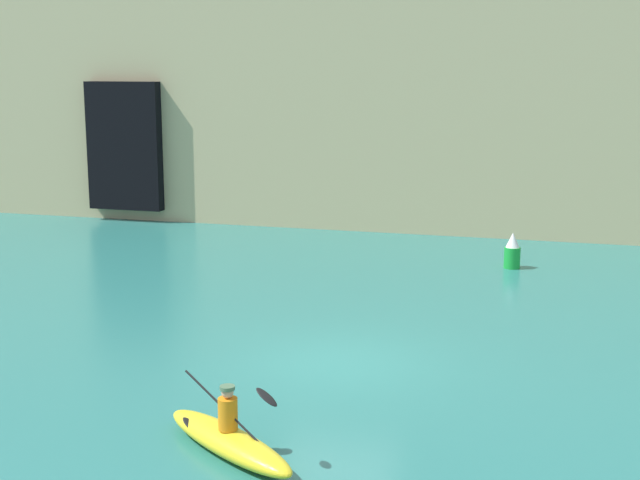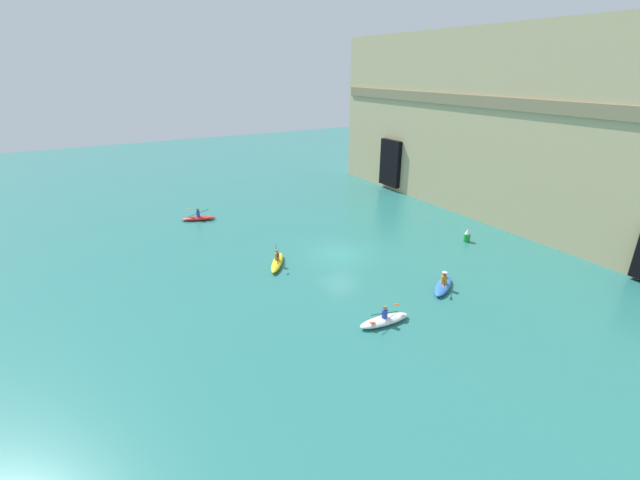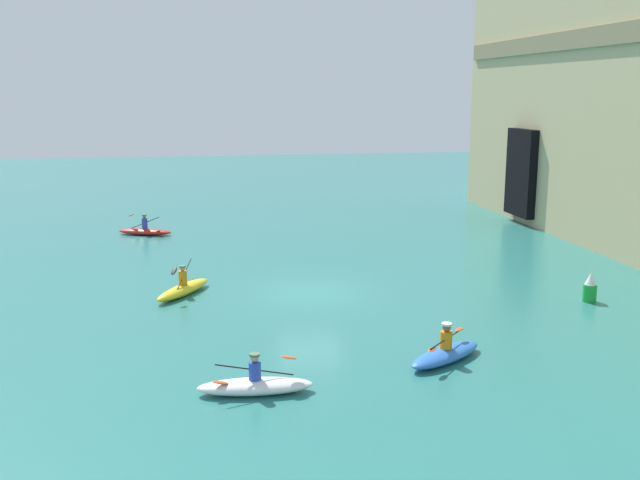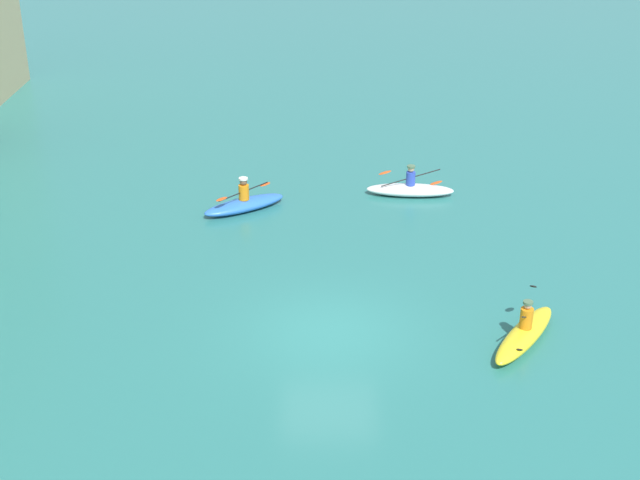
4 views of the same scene
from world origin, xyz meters
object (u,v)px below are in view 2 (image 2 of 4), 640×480
at_px(kayak_blue, 443,285).
at_px(kayak_white, 384,320).
at_px(kayak_red, 199,218).
at_px(marker_buoy, 467,236).
at_px(kayak_yellow, 277,262).

height_order(kayak_blue, kayak_white, kayak_blue).
bearing_deg(kayak_blue, kayak_red, 82.31).
xyz_separation_m(kayak_blue, marker_buoy, (-4.73, 7.20, 0.27)).
bearing_deg(kayak_yellow, marker_buoy, -69.26).
bearing_deg(kayak_blue, kayak_yellow, 99.32).
bearing_deg(kayak_white, kayak_red, -75.26).
relative_size(kayak_yellow, kayak_blue, 1.05).
distance_m(kayak_blue, kayak_white, 5.69).
xyz_separation_m(kayak_yellow, kayak_blue, (8.14, 7.48, -0.01)).
xyz_separation_m(kayak_red, marker_buoy, (15.48, 16.87, 0.29)).
bearing_deg(kayak_white, kayak_yellow, -74.54).
height_order(kayak_white, marker_buoy, marker_buoy).
bearing_deg(marker_buoy, kayak_blue, -56.72).
height_order(kayak_red, kayak_blue, kayak_blue).
relative_size(kayak_yellow, marker_buoy, 2.74).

